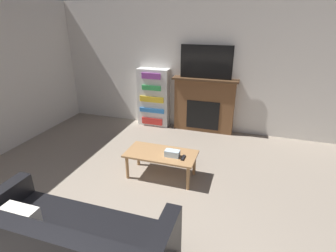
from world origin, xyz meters
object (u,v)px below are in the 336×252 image
(couch, at_px, (68,249))
(coffee_table, at_px, (161,156))
(tv, at_px, (206,62))
(bookshelf, at_px, (154,98))
(fireplace, at_px, (204,105))

(couch, relative_size, coffee_table, 1.81)
(tv, relative_size, bookshelf, 0.81)
(fireplace, bearing_deg, couch, -98.39)
(fireplace, relative_size, tv, 1.30)
(fireplace, distance_m, couch, 3.97)
(fireplace, distance_m, tv, 0.92)
(coffee_table, xyz_separation_m, bookshelf, (-0.88, 2.01, 0.29))
(fireplace, distance_m, bookshelf, 1.16)
(coffee_table, bearing_deg, couch, -98.95)
(bookshelf, bearing_deg, coffee_table, -66.45)
(fireplace, relative_size, bookshelf, 1.05)
(fireplace, relative_size, coffee_table, 1.26)
(bookshelf, bearing_deg, tv, 0.13)
(couch, bearing_deg, bookshelf, 98.49)
(tv, height_order, bookshelf, tv)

